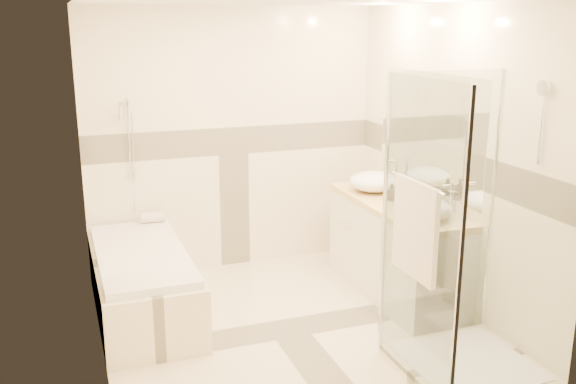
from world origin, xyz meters
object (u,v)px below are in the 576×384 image
object	(u,v)px
vessel_sink_far	(426,208)
amenity_bottle_b	(392,192)
vessel_sink_near	(373,181)
shower_enclosure	(451,303)
amenity_bottle_a	(402,195)
vanity	(396,249)
bathtub	(143,280)

from	to	relation	value
vessel_sink_far	amenity_bottle_b	xyz separation A→B (m)	(0.00, 0.56, -0.01)
amenity_bottle_b	vessel_sink_near	bearing A→B (deg)	90.00
shower_enclosure	amenity_bottle_a	bearing A→B (deg)	76.83
vessel_sink_near	amenity_bottle_b	world-z (taller)	vessel_sink_near
shower_enclosure	vessel_sink_near	world-z (taller)	shower_enclosure
shower_enclosure	amenity_bottle_b	world-z (taller)	shower_enclosure
vanity	vessel_sink_far	world-z (taller)	vessel_sink_far
vessel_sink_far	amenity_bottle_b	bearing A→B (deg)	90.00
bathtub	amenity_bottle_b	distance (m)	2.23
bathtub	amenity_bottle_a	bearing A→B (deg)	-12.06
vanity	amenity_bottle_a	distance (m)	0.53
vessel_sink_near	amenity_bottle_b	xyz separation A→B (m)	(0.00, -0.35, -0.01)
bathtub	amenity_bottle_a	world-z (taller)	amenity_bottle_a
vanity	amenity_bottle_b	size ratio (longest dim) A/B	10.91
vanity	vessel_sink_far	bearing A→B (deg)	-92.38
shower_enclosure	vessel_sink_near	bearing A→B (deg)	80.84
bathtub	vessel_sink_near	bearing A→B (deg)	1.89
amenity_bottle_a	amenity_bottle_b	bearing A→B (deg)	90.00
vanity	shower_enclosure	distance (m)	1.31
amenity_bottle_b	vanity	bearing A→B (deg)	-75.00
bathtub	vanity	world-z (taller)	vanity
amenity_bottle_a	bathtub	bearing A→B (deg)	167.94
shower_enclosure	vanity	bearing A→B (deg)	77.03
vessel_sink_near	amenity_bottle_a	xyz separation A→B (m)	(0.00, -0.53, 0.00)
vessel_sink_near	bathtub	bearing A→B (deg)	-178.11
vanity	shower_enclosure	xyz separation A→B (m)	(-0.29, -1.27, 0.08)
bathtub	amenity_bottle_a	xyz separation A→B (m)	(2.13, -0.45, 0.64)
vessel_sink_near	amenity_bottle_a	bearing A→B (deg)	-90.00
shower_enclosure	amenity_bottle_b	xyz separation A→B (m)	(0.27, 1.35, 0.42)
vessel_sink_near	amenity_bottle_b	size ratio (longest dim) A/B	2.99
bathtub	vanity	xyz separation A→B (m)	(2.15, -0.35, 0.12)
amenity_bottle_b	bathtub	bearing A→B (deg)	172.63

